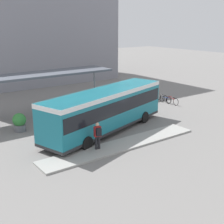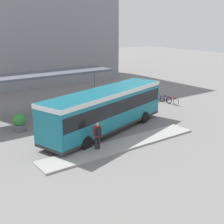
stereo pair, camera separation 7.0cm
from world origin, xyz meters
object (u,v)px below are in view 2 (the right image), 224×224
bicycle_blue (165,100)px  bicycle_white (162,97)px  bicycle_red (173,101)px  pedestrian_waiting (98,134)px  potted_planter_near_shelter (20,122)px  city_bus (106,108)px

bicycle_blue → bicycle_white: bicycle_blue is taller
bicycle_white → bicycle_red: bearing=171.7°
bicycle_blue → bicycle_white: size_ratio=1.01×
pedestrian_waiting → bicycle_white: bearing=-49.2°
potted_planter_near_shelter → bicycle_white: bearing=1.6°
bicycle_white → potted_planter_near_shelter: 15.18m
potted_planter_near_shelter → bicycle_blue: bearing=-1.6°
bicycle_white → potted_planter_near_shelter: potted_planter_near_shelter is taller
city_bus → bicycle_red: bearing=-2.2°
pedestrian_waiting → bicycle_blue: size_ratio=1.11×
bicycle_red → potted_planter_near_shelter: potted_planter_near_shelter is taller
pedestrian_waiting → bicycle_white: size_ratio=1.12×
pedestrian_waiting → potted_planter_near_shelter: 7.02m
potted_planter_near_shelter → bicycle_red: bearing=-4.9°
bicycle_blue → city_bus: bearing=-70.2°
city_bus → bicycle_white: city_bus is taller
city_bus → pedestrian_waiting: bearing=-149.9°
bicycle_blue → potted_planter_near_shelter: size_ratio=1.14×
bicycle_red → bicycle_blue: bearing=12.7°
bicycle_white → pedestrian_waiting: bearing=119.1°
pedestrian_waiting → bicycle_red: 13.40m
bicycle_white → potted_planter_near_shelter: bearing=91.8°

